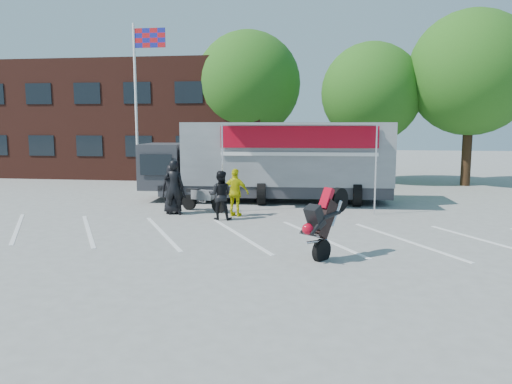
% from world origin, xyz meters
% --- Properties ---
extents(ground, '(100.00, 100.00, 0.00)m').
position_xyz_m(ground, '(0.00, 0.00, 0.00)').
color(ground, '#979793').
rests_on(ground, ground).
extents(parking_bay_lines, '(18.09, 13.33, 0.01)m').
position_xyz_m(parking_bay_lines, '(0.00, 1.00, 0.01)').
color(parking_bay_lines, white).
rests_on(parking_bay_lines, ground).
extents(office_building, '(18.00, 8.00, 7.00)m').
position_xyz_m(office_building, '(-10.00, 18.00, 3.50)').
color(office_building, '#4F2219').
rests_on(office_building, ground).
extents(flagpole, '(1.61, 0.12, 8.00)m').
position_xyz_m(flagpole, '(-6.24, 10.00, 5.05)').
color(flagpole, white).
rests_on(flagpole, ground).
extents(tree_left, '(6.12, 6.12, 8.64)m').
position_xyz_m(tree_left, '(-2.00, 16.00, 5.57)').
color(tree_left, '#382314').
rests_on(tree_left, ground).
extents(tree_mid, '(5.44, 5.44, 7.68)m').
position_xyz_m(tree_mid, '(5.00, 15.00, 4.94)').
color(tree_mid, '#382314').
rests_on(tree_mid, ground).
extents(tree_right, '(6.46, 6.46, 9.12)m').
position_xyz_m(tree_right, '(10.00, 14.50, 5.88)').
color(tree_right, '#382314').
rests_on(tree_right, ground).
extents(transporter_truck, '(10.74, 5.58, 3.34)m').
position_xyz_m(transporter_truck, '(0.53, 7.63, 0.00)').
color(transporter_truck, gray).
rests_on(transporter_truck, ground).
extents(parked_motorcycle, '(2.10, 1.31, 1.04)m').
position_xyz_m(parked_motorcycle, '(-1.86, 4.80, 0.00)').
color(parked_motorcycle, '#ABABB0').
rests_on(parked_motorcycle, ground).
extents(stunt_bike_rider, '(1.59, 1.78, 1.93)m').
position_xyz_m(stunt_bike_rider, '(3.00, -0.93, 0.00)').
color(stunt_bike_rider, black).
rests_on(stunt_bike_rider, ground).
extents(spectator_leather_a, '(0.91, 0.61, 1.84)m').
position_xyz_m(spectator_leather_a, '(-2.86, 4.18, 0.92)').
color(spectator_leather_a, black).
rests_on(spectator_leather_a, ground).
extents(spectator_leather_b, '(0.76, 0.53, 2.00)m').
position_xyz_m(spectator_leather_b, '(-2.76, 3.99, 1.00)').
color(spectator_leather_b, black).
rests_on(spectator_leather_b, ground).
extents(spectator_leather_c, '(0.84, 0.67, 1.70)m').
position_xyz_m(spectator_leather_c, '(-0.90, 3.32, 0.85)').
color(spectator_leather_c, black).
rests_on(spectator_leather_c, ground).
extents(spectator_hivis, '(1.07, 0.64, 1.71)m').
position_xyz_m(spectator_hivis, '(-0.49, 4.00, 0.85)').
color(spectator_hivis, '#D8D50B').
rests_on(spectator_hivis, ground).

